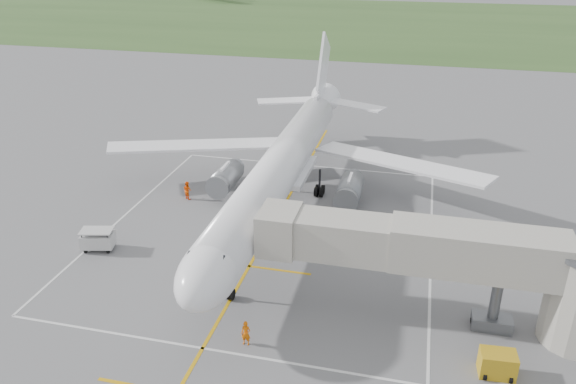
% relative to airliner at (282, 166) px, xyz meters
% --- Properties ---
extents(ground, '(700.00, 700.00, 0.00)m').
position_rel_airliner_xyz_m(ground, '(0.00, -0.75, -4.39)').
color(ground, '#5A5A5D').
rests_on(ground, ground).
extents(grass_strip, '(700.00, 120.00, 0.02)m').
position_rel_airliner_xyz_m(grass_strip, '(0.00, 129.25, -4.38)').
color(grass_strip, '#2F4E22').
rests_on(grass_strip, ground).
extents(apron_markings, '(28.20, 60.00, 0.01)m').
position_rel_airliner_xyz_m(apron_markings, '(0.00, -6.57, -4.38)').
color(apron_markings, '#C8910B').
rests_on(apron_markings, ground).
extents(airliner, '(38.93, 46.75, 13.52)m').
position_rel_airliner_xyz_m(airliner, '(0.00, 0.00, 0.00)').
color(airliner, white).
rests_on(airliner, ground).
extents(jet_bridge, '(23.40, 5.00, 7.20)m').
position_rel_airliner_xyz_m(jet_bridge, '(15.72, -14.25, 0.35)').
color(jet_bridge, gray).
rests_on(jet_bridge, ground).
extents(gpu_unit, '(2.18, 1.61, 1.57)m').
position_rel_airliner_xyz_m(gpu_unit, '(17.93, -18.76, -3.62)').
color(gpu_unit, '#BC9017').
rests_on(gpu_unit, ground).
extents(baggage_cart, '(2.90, 2.12, 1.82)m').
position_rel_airliner_xyz_m(baggage_cart, '(-12.99, -11.18, -3.46)').
color(baggage_cart, '#BABABA').
rests_on(baggage_cart, ground).
extents(ramp_worker_nose, '(0.63, 0.42, 1.72)m').
position_rel_airliner_xyz_m(ramp_worker_nose, '(2.59, -19.70, -3.53)').
color(ramp_worker_nose, '#D65B06').
rests_on(ramp_worker_nose, ground).
extents(ramp_worker_wing, '(1.12, 1.05, 1.83)m').
position_rel_airliner_xyz_m(ramp_worker_wing, '(-9.68, -0.15, -3.48)').
color(ramp_worker_wing, '#FF5608').
rests_on(ramp_worker_wing, ground).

